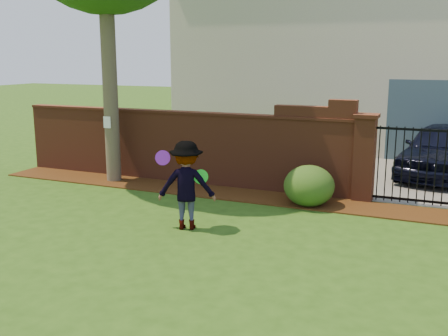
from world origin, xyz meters
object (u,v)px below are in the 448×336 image
at_px(frisbee_purple, 163,158).
at_px(frisbee_green, 201,177).
at_px(man, 186,186).
at_px(car, 440,151).

xyz_separation_m(frisbee_purple, frisbee_green, (0.61, 0.26, -0.34)).
height_order(man, frisbee_green, man).
bearing_deg(car, frisbee_purple, -113.22).
distance_m(car, man, 7.40).
relative_size(frisbee_purple, frisbee_green, 1.02).
bearing_deg(man, frisbee_purple, 10.00).
relative_size(man, frisbee_purple, 6.06).
relative_size(car, frisbee_green, 15.58).
relative_size(car, frisbee_purple, 15.30).
bearing_deg(man, frisbee_green, 171.61).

